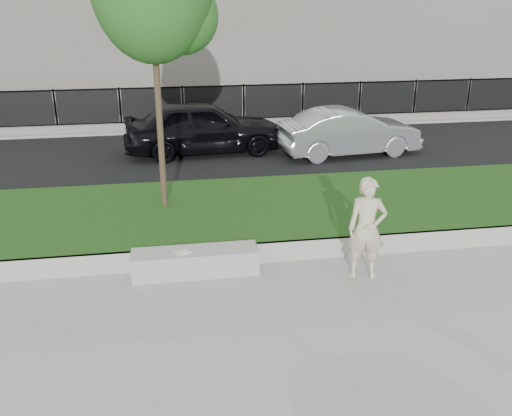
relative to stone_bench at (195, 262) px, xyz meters
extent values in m
plane|color=gray|center=(0.90, -0.79, -0.23)|extent=(90.00, 90.00, 0.00)
cube|color=black|center=(0.90, 2.21, -0.03)|extent=(34.00, 4.00, 0.40)
cube|color=gray|center=(0.90, 0.25, -0.03)|extent=(34.00, 0.08, 0.40)
cube|color=black|center=(0.90, 7.71, -0.21)|extent=(34.00, 7.00, 0.04)
cube|color=gray|center=(0.90, 12.21, -0.17)|extent=(34.00, 3.00, 0.12)
cube|color=slate|center=(0.90, 11.21, 0.01)|extent=(32.00, 0.30, 0.24)
cube|color=black|center=(0.90, 11.21, 0.64)|extent=(32.00, 0.04, 1.50)
cube|color=black|center=(0.90, 11.21, 1.34)|extent=(32.00, 0.05, 0.05)
cube|color=black|center=(0.90, 11.21, 0.14)|extent=(32.00, 0.05, 0.05)
cube|color=gray|center=(0.00, 0.00, 0.00)|extent=(2.27, 0.57, 0.46)
imported|color=beige|center=(2.99, -0.57, 0.69)|extent=(0.76, 0.60, 1.84)
cube|color=silver|center=(-0.22, -0.08, 0.25)|extent=(0.30, 0.26, 0.03)
cylinder|color=#38281C|center=(-0.50, 2.60, 2.89)|extent=(0.13, 0.13, 5.45)
sphere|color=#22501A|center=(0.04, 2.82, 4.09)|extent=(1.52, 1.52, 1.52)
imported|color=black|center=(0.76, 7.98, 0.63)|extent=(4.93, 2.29, 1.64)
imported|color=#9C9EA5|center=(5.16, 7.06, 0.51)|extent=(4.42, 1.97, 1.41)
camera|label=1|loc=(-0.41, -9.30, 4.63)|focal=40.00mm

